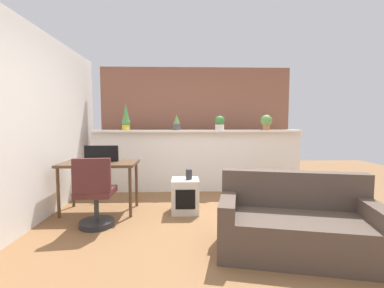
% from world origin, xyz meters
% --- Properties ---
extents(ground_plane, '(12.00, 12.00, 0.00)m').
position_xyz_m(ground_plane, '(0.00, 0.00, 0.00)').
color(ground_plane, brown).
extents(divider_wall, '(4.00, 0.16, 1.16)m').
position_xyz_m(divider_wall, '(0.00, 2.00, 0.58)').
color(divider_wall, white).
rests_on(divider_wall, ground).
extents(plant_shelf, '(4.00, 0.28, 0.04)m').
position_xyz_m(plant_shelf, '(0.00, 1.96, 1.18)').
color(plant_shelf, white).
rests_on(plant_shelf, divider_wall).
extents(brick_wall_behind, '(4.00, 0.10, 2.50)m').
position_xyz_m(brick_wall_behind, '(0.00, 2.60, 1.25)').
color(brick_wall_behind, '#935B47').
rests_on(brick_wall_behind, ground).
extents(side_wall_left, '(0.12, 4.40, 2.60)m').
position_xyz_m(side_wall_left, '(-2.25, 0.40, 1.30)').
color(side_wall_left, white).
rests_on(side_wall_left, ground).
extents(potted_plant_0, '(0.16, 0.16, 0.51)m').
position_xyz_m(potted_plant_0, '(-1.36, 1.98, 1.42)').
color(potted_plant_0, gold).
rests_on(potted_plant_0, plant_shelf).
extents(potted_plant_1, '(0.14, 0.14, 0.29)m').
position_xyz_m(potted_plant_1, '(-0.40, 1.93, 1.33)').
color(potted_plant_1, '#4C4C51').
rests_on(potted_plant_1, plant_shelf).
extents(potted_plant_2, '(0.19, 0.19, 0.27)m').
position_xyz_m(potted_plant_2, '(0.43, 1.94, 1.34)').
color(potted_plant_2, silver).
rests_on(potted_plant_2, plant_shelf).
extents(potted_plant_3, '(0.22, 0.22, 0.29)m').
position_xyz_m(potted_plant_3, '(1.32, 1.92, 1.36)').
color(potted_plant_3, '#C66B42').
rests_on(potted_plant_3, plant_shelf).
extents(desk, '(1.10, 0.60, 0.75)m').
position_xyz_m(desk, '(-1.52, 0.83, 0.67)').
color(desk, brown).
rests_on(desk, ground).
extents(tv_monitor, '(0.51, 0.04, 0.24)m').
position_xyz_m(tv_monitor, '(-1.51, 0.91, 0.87)').
color(tv_monitor, black).
rests_on(tv_monitor, desk).
extents(office_chair, '(0.46, 0.47, 0.91)m').
position_xyz_m(office_chair, '(-1.39, 0.21, 0.39)').
color(office_chair, '#262628').
rests_on(office_chair, ground).
extents(side_cube_shelf, '(0.40, 0.41, 0.50)m').
position_xyz_m(side_cube_shelf, '(-0.25, 0.76, 0.25)').
color(side_cube_shelf, silver).
rests_on(side_cube_shelf, ground).
extents(vase_on_shelf, '(0.09, 0.09, 0.15)m').
position_xyz_m(vase_on_shelf, '(-0.19, 0.75, 0.57)').
color(vase_on_shelf, '#2D2D33').
rests_on(vase_on_shelf, side_cube_shelf).
extents(couch, '(1.69, 1.08, 0.80)m').
position_xyz_m(couch, '(0.89, -0.50, 0.28)').
color(couch, brown).
rests_on(couch, ground).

